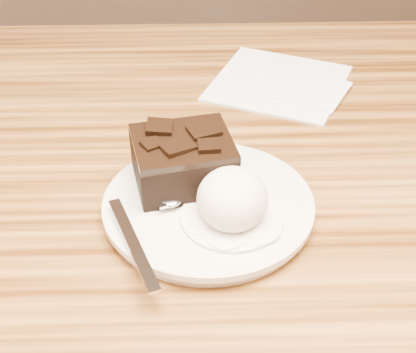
{
  "coord_description": "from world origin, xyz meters",
  "views": [
    {
      "loc": [
        0.07,
        -0.55,
        1.16
      ],
      "look_at": [
        0.08,
        -0.05,
        0.79
      ],
      "focal_mm": 55.36,
      "sensor_mm": 36.0,
      "label": 1
    }
  ],
  "objects_px": {
    "ice_cream_scoop": "(232,199)",
    "spoon": "(165,194)",
    "plate": "(208,208)",
    "napkin": "(279,82)",
    "brownie": "(183,163)"
  },
  "relations": [
    {
      "from": "plate",
      "to": "ice_cream_scoop",
      "type": "height_order",
      "value": "ice_cream_scoop"
    },
    {
      "from": "spoon",
      "to": "brownie",
      "type": "bearing_deg",
      "value": 36.92
    },
    {
      "from": "plate",
      "to": "napkin",
      "type": "distance_m",
      "value": 0.28
    },
    {
      "from": "spoon",
      "to": "plate",
      "type": "bearing_deg",
      "value": -28.06
    },
    {
      "from": "ice_cream_scoop",
      "to": "napkin",
      "type": "bearing_deg",
      "value": 74.72
    },
    {
      "from": "spoon",
      "to": "ice_cream_scoop",
      "type": "bearing_deg",
      "value": -47.25
    },
    {
      "from": "spoon",
      "to": "napkin",
      "type": "relative_size",
      "value": 1.16
    },
    {
      "from": "plate",
      "to": "spoon",
      "type": "distance_m",
      "value": 0.04
    },
    {
      "from": "plate",
      "to": "spoon",
      "type": "height_order",
      "value": "spoon"
    },
    {
      "from": "ice_cream_scoop",
      "to": "brownie",
      "type": "bearing_deg",
      "value": 127.25
    },
    {
      "from": "plate",
      "to": "brownie",
      "type": "distance_m",
      "value": 0.05
    },
    {
      "from": "plate",
      "to": "brownie",
      "type": "xyz_separation_m",
      "value": [
        -0.02,
        0.03,
        0.03
      ]
    },
    {
      "from": "spoon",
      "to": "napkin",
      "type": "height_order",
      "value": "spoon"
    },
    {
      "from": "ice_cream_scoop",
      "to": "spoon",
      "type": "distance_m",
      "value": 0.07
    },
    {
      "from": "ice_cream_scoop",
      "to": "napkin",
      "type": "relative_size",
      "value": 0.44
    }
  ]
}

